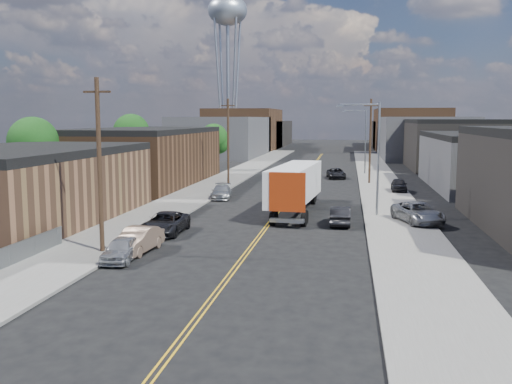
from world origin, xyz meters
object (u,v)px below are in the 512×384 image
(water_tower, at_px, (228,16))
(car_left_a, at_px, (122,249))
(car_left_c, at_px, (165,223))
(car_ahead_truck, at_px, (336,173))
(car_left_d, at_px, (221,192))
(car_right_lot_a, at_px, (418,212))
(car_right_oncoming, at_px, (340,216))
(semi_truck, at_px, (297,184))
(car_right_lot_c, at_px, (399,185))
(car_left_b, at_px, (138,240))

(water_tower, xyz_separation_m, car_left_a, (15.60, -101.51, -29.99))
(car_left_c, bearing_deg, car_ahead_truck, 73.16)
(water_tower, relative_size, car_left_d, 8.24)
(water_tower, bearing_deg, car_ahead_truck, -64.98)
(car_left_c, height_order, car_right_lot_a, car_right_lot_a)
(car_left_d, height_order, car_right_oncoming, car_right_oncoming)
(car_left_a, relative_size, car_ahead_truck, 0.83)
(car_left_a, bearing_deg, car_right_lot_a, 33.81)
(car_left_d, distance_m, car_ahead_truck, 23.24)
(semi_truck, distance_m, car_right_lot_c, 16.94)
(semi_truck, relative_size, car_ahead_truck, 3.28)
(car_right_oncoming, xyz_separation_m, car_right_lot_a, (5.61, 1.12, 0.20))
(car_left_b, bearing_deg, car_left_a, -89.28)
(car_right_lot_a, bearing_deg, car_right_lot_c, 71.74)
(semi_truck, relative_size, car_right_oncoming, 3.70)
(car_left_a, distance_m, car_left_d, 24.70)
(car_left_d, relative_size, car_right_oncoming, 1.08)
(car_ahead_truck, bearing_deg, car_right_lot_c, -70.19)
(semi_truck, distance_m, car_left_c, 13.42)
(car_right_lot_c, bearing_deg, car_left_c, -123.34)
(car_left_a, distance_m, car_left_c, 7.51)
(car_left_a, distance_m, car_right_oncoming, 17.14)
(car_left_c, distance_m, car_right_oncoming, 12.68)
(car_ahead_truck, bearing_deg, car_left_d, -124.59)
(car_left_d, bearing_deg, car_right_oncoming, -53.99)
(car_left_b, distance_m, car_ahead_truck, 44.60)
(car_left_a, xyz_separation_m, car_right_lot_a, (17.22, 13.73, 0.23))
(car_left_b, relative_size, car_left_c, 0.85)
(car_ahead_truck, bearing_deg, car_right_oncoming, -95.71)
(car_right_lot_a, xyz_separation_m, car_ahead_truck, (-6.63, 31.66, -0.24))
(car_left_b, xyz_separation_m, car_right_oncoming, (11.47, 10.58, -0.04))
(car_right_lot_c, height_order, car_ahead_truck, car_right_lot_c)
(water_tower, bearing_deg, car_right_lot_a, -69.50)
(car_left_b, xyz_separation_m, car_left_c, (-0.14, 5.48, -0.01))
(water_tower, distance_m, car_left_b, 105.06)
(water_tower, height_order, car_right_lot_c, water_tower)
(water_tower, bearing_deg, car_left_c, -80.58)
(car_left_c, bearing_deg, car_right_lot_a, 18.64)
(car_right_lot_c, bearing_deg, car_right_oncoming, -104.64)
(semi_truck, xyz_separation_m, car_left_d, (-7.90, 6.46, -1.61))
(car_left_d, bearing_deg, semi_truck, -47.10)
(car_right_lot_c, bearing_deg, semi_truck, -122.41)
(car_right_oncoming, relative_size, car_ahead_truck, 0.89)
(car_left_d, xyz_separation_m, car_right_lot_a, (17.22, -10.97, 0.24))
(car_right_lot_a, bearing_deg, car_left_d, 129.80)
(car_right_oncoming, distance_m, car_right_lot_c, 20.42)
(car_left_b, relative_size, car_right_lot_a, 0.83)
(semi_truck, bearing_deg, car_left_d, 145.73)
(car_left_b, height_order, car_right_lot_a, car_right_lot_a)
(semi_truck, height_order, car_right_lot_a, semi_truck)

